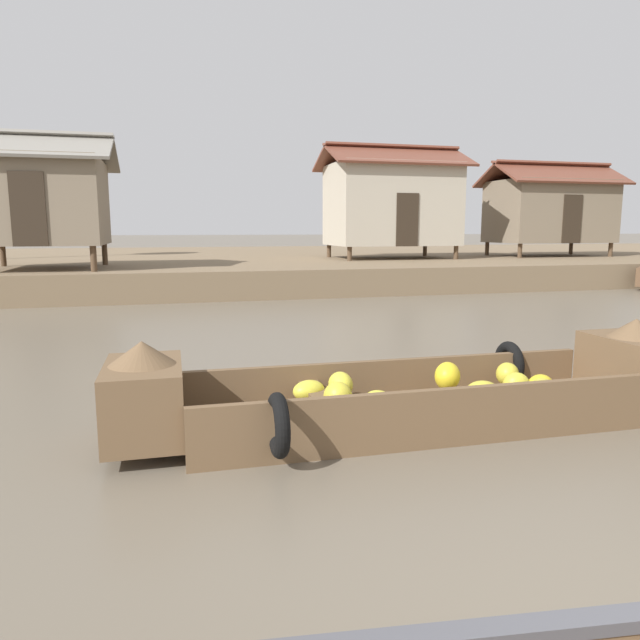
# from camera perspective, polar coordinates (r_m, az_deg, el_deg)

# --- Properties ---
(ground_plane) EXTENTS (300.00, 300.00, 0.00)m
(ground_plane) POSITION_cam_1_polar(r_m,az_deg,el_deg) (11.30, -4.98, -0.62)
(ground_plane) COLOR #665B4C
(riverbank_strip) EXTENTS (160.00, 20.00, 0.77)m
(riverbank_strip) POSITION_cam_1_polar(r_m,az_deg,el_deg) (25.11, -10.51, 5.45)
(riverbank_strip) COLOR #756047
(riverbank_strip) RESTS_ON ground
(banana_boat) EXTENTS (5.61, 1.89, 0.95)m
(banana_boat) POSITION_cam_1_polar(r_m,az_deg,el_deg) (5.69, 9.43, -7.05)
(banana_boat) COLOR brown
(banana_boat) RESTS_ON ground
(stilt_house_left) EXTENTS (3.90, 3.80, 3.65)m
(stilt_house_left) POSITION_cam_1_polar(r_m,az_deg,el_deg) (17.68, -25.67, 10.63)
(stilt_house_left) COLOR #4C3826
(stilt_house_left) RESTS_ON riverbank_strip
(stilt_house_mid_left) EXTENTS (5.09, 3.48, 4.07)m
(stilt_house_mid_left) POSITION_cam_1_polar(r_m,az_deg,el_deg) (21.80, 7.00, 11.30)
(stilt_house_mid_left) COLOR #4C3826
(stilt_house_mid_left) RESTS_ON riverbank_strip
(stilt_house_mid_right) EXTENTS (5.12, 3.20, 3.67)m
(stilt_house_mid_right) POSITION_cam_1_polar(r_m,az_deg,el_deg) (25.15, 21.58, 9.99)
(stilt_house_mid_right) COLOR #4C3826
(stilt_house_mid_right) RESTS_ON riverbank_strip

